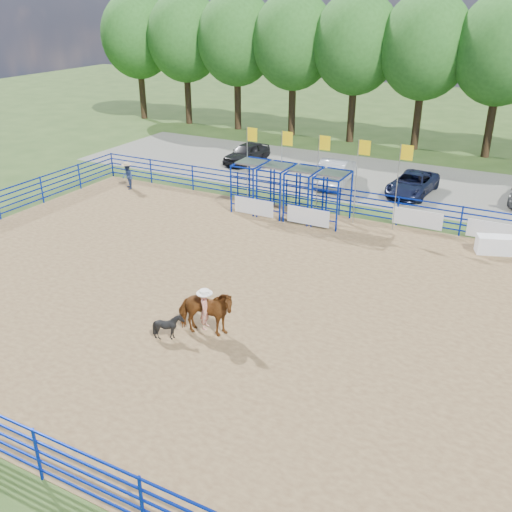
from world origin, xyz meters
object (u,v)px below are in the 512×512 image
at_px(car_b, 335,171).
at_px(spectator_cowboy, 127,176).
at_px(horse_and_rider, 205,311).
at_px(car_c, 412,184).
at_px(car_a, 247,153).
at_px(calf, 169,326).
at_px(announcer_table, 494,245).

bearing_deg(car_b, spectator_cowboy, 25.09).
xyz_separation_m(horse_and_rider, spectator_cowboy, (-12.53, 11.31, -0.12)).
bearing_deg(horse_and_rider, car_c, 82.41).
relative_size(spectator_cowboy, car_a, 0.39).
xyz_separation_m(spectator_cowboy, car_c, (14.95, 6.81, -0.17)).
bearing_deg(car_b, horse_and_rider, 89.36).
distance_m(calf, car_c, 19.19).
bearing_deg(announcer_table, car_a, 154.26).
relative_size(spectator_cowboy, car_b, 0.33).
xyz_separation_m(calf, car_b, (-1.23, 18.71, 0.30)).
bearing_deg(car_c, spectator_cowboy, -150.84).
bearing_deg(car_a, spectator_cowboy, -105.49).
distance_m(calf, car_a, 21.98).
distance_m(announcer_table, calf, 15.00).
height_order(horse_and_rider, car_a, horse_and_rider).
height_order(announcer_table, car_b, car_b).
relative_size(car_b, car_c, 1.04).
xyz_separation_m(announcer_table, calf, (-8.57, -12.31, 0.06)).
relative_size(announcer_table, car_c, 0.33).
height_order(calf, car_b, car_b).
distance_m(calf, spectator_cowboy, 16.75).
height_order(car_a, car_c, car_a).
bearing_deg(car_a, car_b, -6.87).
bearing_deg(spectator_cowboy, car_b, 32.64).
height_order(announcer_table, calf, calf).
relative_size(announcer_table, car_a, 0.37).
bearing_deg(car_c, car_a, 177.25).
xyz_separation_m(calf, car_c, (3.35, 18.89, 0.15)).
relative_size(horse_and_rider, calf, 2.53).
bearing_deg(car_a, calf, -61.39).
relative_size(horse_and_rider, car_b, 0.50).
distance_m(announcer_table, spectator_cowboy, 20.17).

